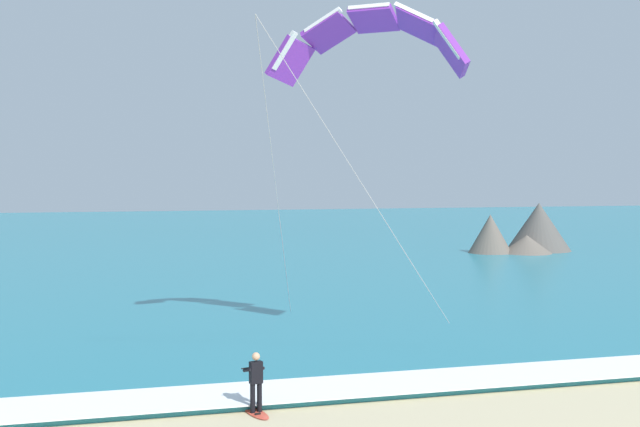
# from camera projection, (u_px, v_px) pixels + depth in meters

# --- Properties ---
(sea) EXTENTS (200.00, 120.00, 0.20)m
(sea) POSITION_uv_depth(u_px,v_px,m) (201.00, 238.00, 81.25)
(sea) COLOR teal
(sea) RESTS_ON ground
(surf_foam) EXTENTS (200.00, 2.50, 0.04)m
(surf_foam) POSITION_uv_depth(u_px,v_px,m) (419.00, 381.00, 24.30)
(surf_foam) COLOR white
(surf_foam) RESTS_ON sea
(surfboard) EXTENTS (0.74, 1.46, 0.09)m
(surfboard) POSITION_uv_depth(u_px,v_px,m) (256.00, 413.00, 21.71)
(surfboard) COLOR #E04C38
(surfboard) RESTS_ON ground
(kitesurfer) EXTENTS (0.60, 0.59, 1.69)m
(kitesurfer) POSITION_uv_depth(u_px,v_px,m) (256.00, 379.00, 21.68)
(kitesurfer) COLOR black
(kitesurfer) RESTS_ON ground
(kite_primary) EXTENTS (8.52, 9.24, 11.61)m
(kite_primary) POSITION_uv_depth(u_px,v_px,m) (370.00, 37.00, 29.48)
(kite_primary) COLOR purple
(headland_right) EXTENTS (9.53, 6.90, 4.19)m
(headland_right) POSITION_uv_depth(u_px,v_px,m) (526.00, 232.00, 65.61)
(headland_right) COLOR #665B51
(headland_right) RESTS_ON ground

